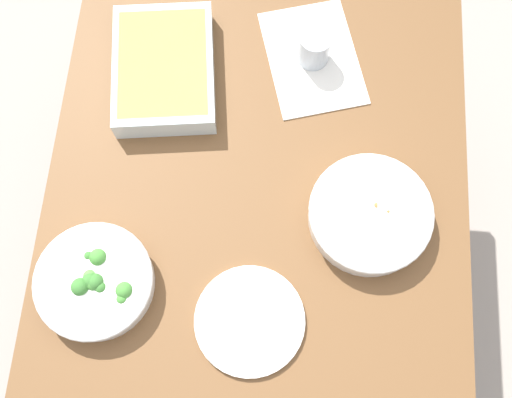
% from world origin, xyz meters
% --- Properties ---
extents(ground_plane, '(6.00, 6.00, 0.00)m').
position_xyz_m(ground_plane, '(0.00, 0.00, 0.00)').
color(ground_plane, '#9E9389').
extents(dining_table, '(1.20, 0.90, 0.74)m').
position_xyz_m(dining_table, '(0.00, 0.00, 0.65)').
color(dining_table, brown).
rests_on(dining_table, ground_plane).
extents(placemat, '(0.32, 0.27, 0.00)m').
position_xyz_m(placemat, '(0.35, -0.10, 0.74)').
color(placemat, silver).
rests_on(placemat, dining_table).
extents(stew_bowl, '(0.25, 0.25, 0.06)m').
position_xyz_m(stew_bowl, '(-0.03, -0.24, 0.77)').
color(stew_bowl, silver).
rests_on(stew_bowl, dining_table).
extents(broccoli_bowl, '(0.24, 0.24, 0.07)m').
position_xyz_m(broccoli_bowl, '(-0.20, 0.30, 0.77)').
color(broccoli_bowl, silver).
rests_on(broccoli_bowl, dining_table).
extents(baking_dish, '(0.33, 0.26, 0.06)m').
position_xyz_m(baking_dish, '(0.28, 0.23, 0.77)').
color(baking_dish, silver).
rests_on(baking_dish, dining_table).
extents(drink_cup, '(0.07, 0.07, 0.08)m').
position_xyz_m(drink_cup, '(0.35, -0.10, 0.78)').
color(drink_cup, '#B2BCC6').
rests_on(drink_cup, dining_table).
extents(side_plate, '(0.22, 0.22, 0.01)m').
position_xyz_m(side_plate, '(-0.25, -0.01, 0.75)').
color(side_plate, white).
rests_on(side_plate, dining_table).
extents(spoon_by_stew, '(0.12, 0.15, 0.01)m').
position_xyz_m(spoon_by_stew, '(-0.05, -0.20, 0.74)').
color(spoon_by_stew, silver).
rests_on(spoon_by_stew, dining_table).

